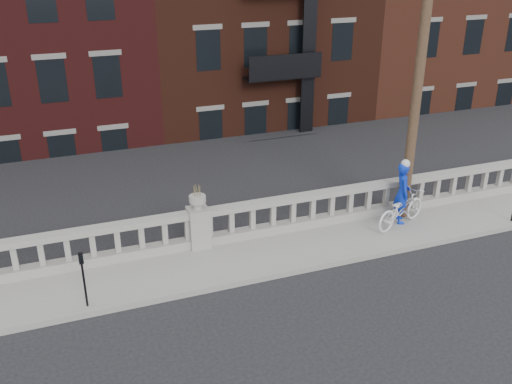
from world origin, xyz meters
TOP-DOWN VIEW (x-y plane):
  - ground at (0.00, 0.00)m, footprint 120.00×120.00m
  - sidewalk at (0.00, 3.00)m, footprint 32.00×2.20m
  - balustrade at (0.00, 3.95)m, footprint 28.00×0.34m
  - planter_pedestal at (0.00, 3.95)m, footprint 0.55×0.55m
  - lower_level at (0.56, 23.04)m, footprint 80.00×44.00m
  - utility_pole at (6.20, 3.60)m, footprint 1.60×0.28m
  - parking_meter_d at (-3.10, 2.15)m, footprint 0.10×0.09m
  - bicycle at (5.72, 3.08)m, footprint 2.10×1.34m
  - cyclist at (5.87, 3.30)m, footprint 0.64×0.77m

SIDE VIEW (x-z plane):
  - ground at x=0.00m, z-range 0.00..0.00m
  - sidewalk at x=0.00m, z-range 0.00..0.15m
  - balustrade at x=0.00m, z-range 0.13..1.16m
  - bicycle at x=5.72m, z-range 0.15..1.19m
  - planter_pedestal at x=0.00m, z-range -0.05..1.71m
  - parking_meter_d at x=-3.10m, z-range 0.32..1.68m
  - cyclist at x=5.87m, z-range 0.15..1.96m
  - lower_level at x=0.56m, z-range -7.77..13.03m
  - utility_pole at x=6.20m, z-range 0.24..10.24m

